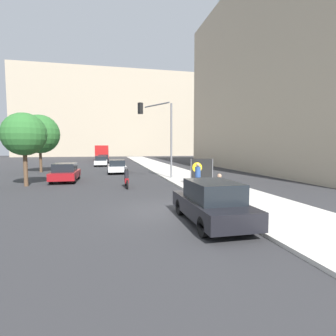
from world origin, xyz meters
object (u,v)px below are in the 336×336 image
Objects in this scene: city_bus_on_road at (102,152)px; street_tree_near_curb at (24,134)px; car_on_road_distant at (101,161)px; motorcycle_on_road at (126,179)px; seated_protester at (220,185)px; car_on_road_midblock at (117,166)px; jogger_on_sidewalk at (198,177)px; protest_banner at (202,171)px; parked_car_curbside at (212,203)px; traffic_light_pole at (161,127)px; street_tree_midblock at (40,134)px; car_on_road_nearest at (65,172)px; car_on_road_far_lane at (103,159)px.

city_bus_on_road is 2.15× the size of street_tree_near_curb.
car_on_road_distant reaches higher than motorcycle_on_road.
seated_protester is 0.28× the size of car_on_road_distant.
city_bus_on_road is at bearing 93.66° from motorcycle_on_road.
car_on_road_distant is (-6.75, 26.18, -0.07)m from seated_protester.
jogger_on_sidewalk is at bearing -71.29° from car_on_road_midblock.
protest_banner reaches higher than motorcycle_on_road.
protest_banner is 9.17m from parked_car_curbside.
traffic_light_pole is (-1.04, 6.20, 3.39)m from jogger_on_sidewalk.
parked_car_curbside reaches higher than seated_protester.
street_tree_near_curb is 0.82× the size of street_tree_midblock.
street_tree_near_curb reaches higher than car_on_road_midblock.
street_tree_near_curb is at bearing -129.08° from car_on_road_midblock.
parked_car_curbside is at bearing -62.40° from car_on_road_nearest.
street_tree_near_curb is at bearing 170.76° from seated_protester.
city_bus_on_road is (-0.17, 17.10, 1.02)m from car_on_road_distant.
jogger_on_sidewalk reaches higher than car_on_road_far_lane.
traffic_light_pole is 14.84m from street_tree_midblock.
seated_protester is 0.56× the size of motorcycle_on_road.
street_tree_midblock is at bearing 123.18° from motorcycle_on_road.
seated_protester is 0.69× the size of protest_banner.
motorcycle_on_road is at bearing -16.98° from street_tree_near_curb.
seated_protester is 13.04m from car_on_road_nearest.
street_tree_midblock is (-3.81, 8.60, 3.39)m from car_on_road_nearest.
street_tree_midblock is (-1.52, 10.69, 0.51)m from street_tree_near_curb.
car_on_road_nearest is (-9.03, 9.40, -0.06)m from seated_protester.
seated_protester is at bearing -75.54° from car_on_road_distant.
street_tree_midblock is (-5.92, -25.28, 2.38)m from city_bus_on_road.
car_on_road_far_lane is 1.99× the size of motorcycle_on_road.
street_tree_midblock is at bearing -103.19° from city_bus_on_road.
protest_banner is 0.41× the size of car_on_road_far_lane.
car_on_road_far_lane is at bearing 94.15° from motorcycle_on_road.
jogger_on_sidewalk is 0.38× the size of car_on_road_distant.
protest_banner reaches higher than jogger_on_sidewalk.
street_tree_midblock is at bearing 161.62° from car_on_road_midblock.
traffic_light_pole reaches higher than motorcycle_on_road.
street_tree_near_curb is at bearing 168.19° from protest_banner.
parked_car_curbside is 24.68m from street_tree_midblock.
city_bus_on_road is at bearing 92.15° from car_on_road_far_lane.
seated_protester is at bearing -79.03° from car_on_road_far_lane.
city_bus_on_road is at bearing 86.43° from car_on_road_nearest.
traffic_light_pole reaches higher than jogger_on_sidewalk.
city_bus_on_road reaches higher than motorcycle_on_road.
parked_car_curbside is (-1.66, -6.25, -0.20)m from jogger_on_sidewalk.
motorcycle_on_road is at bearing -42.59° from car_on_road_nearest.
car_on_road_nearest is 1.02× the size of car_on_road_far_lane.
car_on_road_nearest reaches higher than seated_protester.
traffic_light_pole is 1.42× the size of car_on_road_nearest.
street_tree_midblock is (-6.09, -8.18, 3.40)m from car_on_road_distant.
traffic_light_pole is 26.15m from car_on_road_far_lane.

